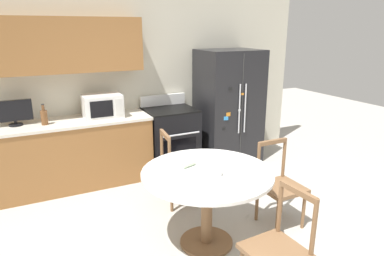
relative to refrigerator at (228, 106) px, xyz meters
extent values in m
cube|color=beige|center=(-1.20, 0.43, 0.43)|extent=(5.20, 0.10, 2.60)
cube|color=#936033|center=(-2.37, 0.21, 0.97)|extent=(2.06, 0.34, 0.68)
cube|color=#936033|center=(-2.37, 0.07, -0.44)|extent=(2.06, 0.62, 0.86)
cube|color=beige|center=(-2.37, 0.07, 0.01)|extent=(2.09, 0.64, 0.03)
cube|color=black|center=(0.00, 0.00, 0.00)|extent=(0.90, 0.72, 1.74)
cube|color=#333333|center=(0.00, -0.36, 0.00)|extent=(0.01, 0.01, 1.67)
cylinder|color=silver|center=(-0.05, -0.38, 0.04)|extent=(0.02, 0.02, 0.73)
cylinder|color=silver|center=(0.05, -0.38, 0.04)|extent=(0.02, 0.02, 0.73)
cube|color=#338CD8|center=(-0.27, -0.37, -0.07)|extent=(0.07, 0.02, 0.05)
cube|color=black|center=(-0.30, -0.37, -0.22)|extent=(0.05, 0.02, 0.04)
cube|color=white|center=(-0.04, -0.37, 0.02)|extent=(0.04, 0.01, 0.03)
cube|color=orange|center=(0.00, -0.37, 0.26)|extent=(0.04, 0.01, 0.03)
cube|color=orange|center=(-0.23, -0.37, -0.02)|extent=(0.07, 0.01, 0.05)
cube|color=black|center=(-0.21, -0.37, 0.35)|extent=(0.05, 0.01, 0.04)
cube|color=black|center=(-0.96, 0.04, -0.42)|extent=(0.71, 0.64, 0.90)
cube|color=black|center=(-0.96, -0.28, -0.51)|extent=(0.51, 0.01, 0.40)
cylinder|color=silver|center=(-0.96, -0.31, -0.24)|extent=(0.58, 0.02, 0.02)
cube|color=black|center=(-0.96, 0.04, 0.04)|extent=(0.71, 0.64, 0.02)
cube|color=white|center=(-0.96, 0.33, 0.13)|extent=(0.71, 0.06, 0.16)
cube|color=white|center=(-1.92, 0.08, 0.18)|extent=(0.50, 0.36, 0.30)
cube|color=black|center=(-1.97, -0.11, 0.18)|extent=(0.29, 0.01, 0.21)
cube|color=silver|center=(-1.74, -0.11, 0.18)|extent=(0.10, 0.01, 0.22)
cylinder|color=black|center=(-2.97, 0.13, 0.04)|extent=(0.16, 0.16, 0.02)
cylinder|color=black|center=(-2.97, 0.13, 0.07)|extent=(0.03, 0.03, 0.04)
cube|color=black|center=(-2.97, 0.13, 0.22)|extent=(0.41, 0.05, 0.26)
cylinder|color=brown|center=(-2.64, 0.01, 0.12)|extent=(0.08, 0.08, 0.18)
cylinder|color=brown|center=(-2.64, 0.01, 0.25)|extent=(0.03, 0.03, 0.07)
cylinder|color=#262626|center=(-2.64, 0.01, 0.29)|extent=(0.04, 0.04, 0.01)
cylinder|color=white|center=(-1.39, -1.85, -0.12)|extent=(1.23, 1.23, 0.03)
cylinder|color=brown|center=(-1.39, -1.85, -0.49)|extent=(0.11, 0.11, 0.71)
cylinder|color=brown|center=(-1.39, -1.85, -0.86)|extent=(0.52, 0.52, 0.03)
cube|color=brown|center=(-0.51, -1.90, -0.44)|extent=(0.42, 0.42, 0.04)
cylinder|color=brown|center=(-0.34, -2.07, -0.66)|extent=(0.04, 0.04, 0.41)
cylinder|color=brown|center=(-0.69, -2.07, -0.66)|extent=(0.04, 0.04, 0.41)
cylinder|color=brown|center=(-0.34, -1.72, -0.66)|extent=(0.04, 0.04, 0.41)
cylinder|color=brown|center=(-0.69, -1.72, -0.66)|extent=(0.04, 0.04, 0.41)
cylinder|color=brown|center=(-0.34, -1.71, -0.19)|extent=(0.04, 0.04, 0.45)
cylinder|color=brown|center=(-0.69, -1.71, -0.19)|extent=(0.04, 0.04, 0.45)
cube|color=brown|center=(-0.51, -1.71, 0.01)|extent=(0.34, 0.04, 0.04)
cube|color=brown|center=(-1.26, -0.99, -0.44)|extent=(0.47, 0.47, 0.04)
cylinder|color=brown|center=(-1.07, -0.84, -0.66)|extent=(0.04, 0.04, 0.41)
cylinder|color=brown|center=(-1.11, -1.18, -0.66)|extent=(0.04, 0.04, 0.41)
cylinder|color=brown|center=(-1.41, -0.80, -0.66)|extent=(0.04, 0.04, 0.41)
cylinder|color=brown|center=(-1.45, -1.14, -0.66)|extent=(0.04, 0.04, 0.41)
cylinder|color=brown|center=(-1.43, -0.80, -0.19)|extent=(0.04, 0.04, 0.45)
cylinder|color=brown|center=(-1.47, -1.14, -0.19)|extent=(0.04, 0.04, 0.45)
cube|color=brown|center=(-1.45, -0.97, 0.01)|extent=(0.08, 0.35, 0.04)
cube|color=brown|center=(-1.27, -2.72, -0.44)|extent=(0.44, 0.44, 0.04)
cylinder|color=brown|center=(-1.07, -2.88, -0.19)|extent=(0.04, 0.04, 0.45)
cylinder|color=brown|center=(-1.09, -2.54, -0.19)|extent=(0.04, 0.04, 0.45)
cube|color=brown|center=(-1.08, -2.71, 0.01)|extent=(0.06, 0.35, 0.04)
cylinder|color=silver|center=(-1.36, -1.98, -0.06)|extent=(0.09, 0.09, 0.08)
cylinder|color=#8C4C99|center=(-1.36, -1.98, -0.08)|extent=(0.08, 0.08, 0.04)
cylinder|color=beige|center=(-1.50, -1.68, -0.07)|extent=(0.16, 0.10, 0.05)
camera|label=1|loc=(-2.80, -4.42, 1.18)|focal=32.00mm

